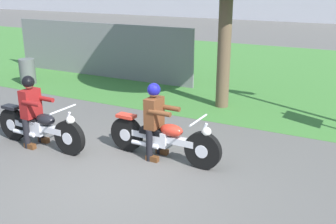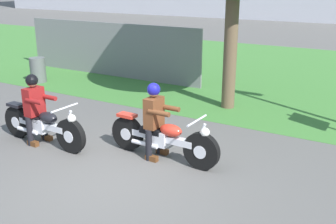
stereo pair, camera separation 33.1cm
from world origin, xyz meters
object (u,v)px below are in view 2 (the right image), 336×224
Objects in this scene: rider_lead at (155,115)px; rider_follow at (35,103)px; trash_can at (38,70)px; motorcycle_lead at (163,138)px; motorcycle_follow at (43,125)px.

rider_lead is 1.00× the size of rider_follow.
trash_can is at bearing 156.41° from rider_lead.
motorcycle_lead and motorcycle_follow have the same top height.
motorcycle_lead reaches higher than trash_can.
motorcycle_lead is 1.60× the size of rider_lead.
motorcycle_follow is at bearing -0.79° from rider_follow.
rider_follow is at bearing -164.20° from rider_lead.
motorcycle_follow is (-2.41, -0.62, -0.00)m from motorcycle_lead.
rider_follow is at bearing -165.24° from motorcycle_lead.
rider_follow reaches higher than trash_can.
motorcycle_lead is at bearing -24.54° from trash_can.
motorcycle_lead is 1.61× the size of rider_follow.
motorcycle_follow is 5.43m from trash_can.
rider_lead reaches higher than motorcycle_lead.
rider_lead is 6.99m from trash_can.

